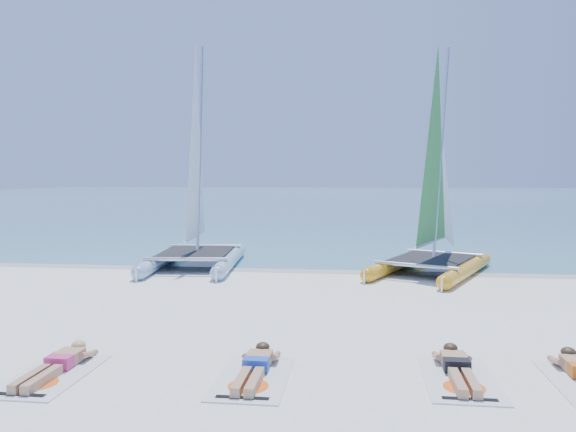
% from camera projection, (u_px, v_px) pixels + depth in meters
% --- Properties ---
extents(ground, '(140.00, 140.00, 0.00)m').
position_uv_depth(ground, '(289.00, 313.00, 11.69)').
color(ground, white).
rests_on(ground, ground).
extents(sea, '(140.00, 115.00, 0.01)m').
position_uv_depth(sea, '(348.00, 197.00, 74.04)').
color(sea, '#7BC7CE').
rests_on(sea, ground).
extents(wet_sand_strip, '(140.00, 1.40, 0.01)m').
position_uv_depth(wet_sand_strip, '(311.00, 269.00, 17.14)').
color(wet_sand_strip, silver).
rests_on(wet_sand_strip, ground).
extents(catamaran_blue, '(3.05, 5.62, 7.38)m').
position_uv_depth(catamaran_blue, '(196.00, 196.00, 17.62)').
color(catamaran_blue, '#ADC1E3').
rests_on(catamaran_blue, ground).
extents(catamaran_yellow, '(4.32, 5.69, 7.01)m').
position_uv_depth(catamaran_yellow, '(437.00, 198.00, 16.71)').
color(catamaran_yellow, '#FFB11A').
rests_on(catamaran_yellow, ground).
extents(towel_a, '(1.00, 1.85, 0.02)m').
position_uv_depth(towel_a, '(51.00, 375.00, 8.04)').
color(towel_a, white).
rests_on(towel_a, ground).
extents(sunbather_a, '(0.37, 1.73, 0.26)m').
position_uv_depth(sunbather_a, '(58.00, 363.00, 8.22)').
color(sunbather_a, tan).
rests_on(sunbather_a, towel_a).
extents(towel_b, '(1.00, 1.85, 0.02)m').
position_uv_depth(towel_b, '(253.00, 378.00, 7.94)').
color(towel_b, white).
rests_on(towel_b, ground).
extents(sunbather_b, '(0.37, 1.73, 0.26)m').
position_uv_depth(sunbather_b, '(256.00, 366.00, 8.12)').
color(sunbather_b, tan).
rests_on(sunbather_b, towel_b).
extents(towel_c, '(1.00, 1.85, 0.02)m').
position_uv_depth(towel_c, '(460.00, 379.00, 7.89)').
color(towel_c, white).
rests_on(towel_c, ground).
extents(sunbather_c, '(0.37, 1.73, 0.26)m').
position_uv_depth(sunbather_c, '(457.00, 367.00, 8.07)').
color(sunbather_c, tan).
rests_on(sunbather_c, towel_c).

